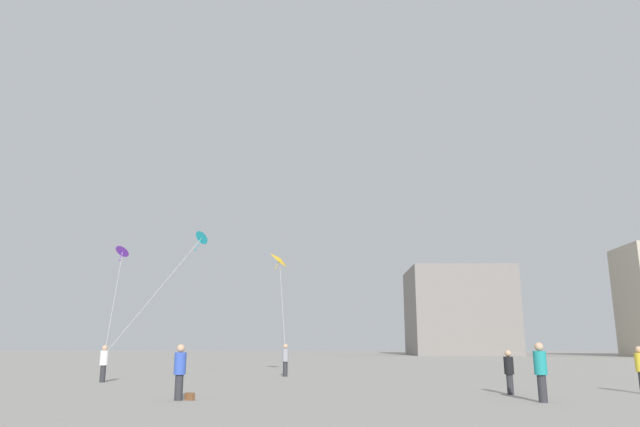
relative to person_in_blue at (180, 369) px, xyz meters
name	(u,v)px	position (x,y,z in m)	size (l,w,h in m)	color
person_in_blue	(180,369)	(0.00, 0.00, 0.00)	(0.39, 0.39, 1.80)	#2D2D33
person_in_white	(104,362)	(-6.56, 8.38, -0.03)	(0.38, 0.38, 1.75)	#2D2D33
person_in_grey	(285,359)	(1.52, 14.00, 0.01)	(0.39, 0.39, 1.81)	#2D2D33
person_in_teal	(541,369)	(11.72, 0.31, 0.03)	(0.40, 0.40, 1.86)	#2D2D33
person_in_black	(509,370)	(11.38, 3.08, -0.12)	(0.34, 0.34, 1.58)	#2D2D33
kite_cyan_diamond	(201,239)	(-2.47, 9.80, 6.22)	(4.65, 1.90, 6.36)	#1EB2C6
kite_violet_diamond	(123,252)	(-8.64, 14.12, 6.30)	(2.68, 6.34, 6.41)	purple
kite_amber_diamond	(280,259)	(0.70, 16.48, 6.08)	(1.49, 3.25, 6.29)	yellow
building_left_hall	(458,312)	(21.44, 78.02, 6.06)	(17.10, 16.41, 14.09)	gray
handbag_beside_flyer	(190,396)	(0.35, 0.10, -0.86)	(0.32, 0.14, 0.24)	brown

